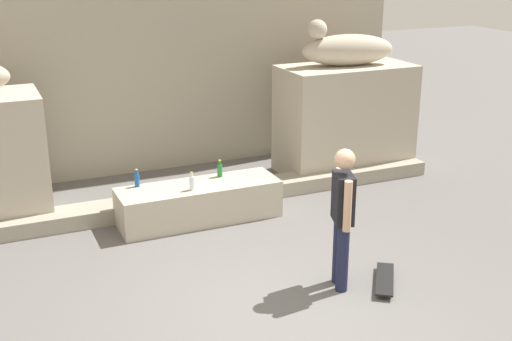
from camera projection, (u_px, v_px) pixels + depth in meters
ground_plane at (280, 308)px, 7.29m from camera, size 40.00×40.00×0.00m
pedestal_right at (345, 119)px, 11.46m from camera, size 2.26×1.13×1.84m
statue_reclining_right at (346, 49)px, 11.06m from camera, size 1.67×0.80×0.78m
ledge_block at (199, 202)px, 9.53m from camera, size 2.32×0.74×0.54m
skater at (343, 213)px, 7.46m from camera, size 0.30×0.52×1.67m
skateboard at (385, 279)px, 7.77m from camera, size 0.62×0.77×0.08m
bottle_green at (220, 170)px, 9.74m from camera, size 0.08×0.08×0.26m
bottle_blue at (137, 180)px, 9.34m from camera, size 0.07×0.07×0.26m
bottle_clear at (192, 183)px, 9.21m from camera, size 0.07×0.07×0.26m
stair_step at (188, 200)px, 10.04m from camera, size 8.39×0.50×0.23m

